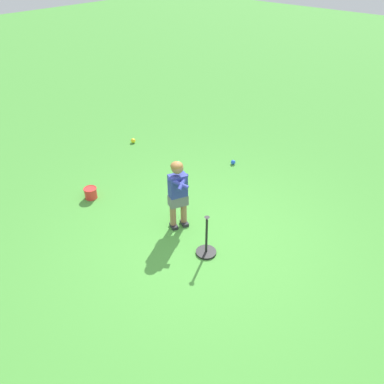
# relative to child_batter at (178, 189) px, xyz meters

# --- Properties ---
(ground_plane) EXTENTS (40.00, 40.00, 0.00)m
(ground_plane) POSITION_rel_child_batter_xyz_m (0.55, -0.00, -0.65)
(ground_plane) COLOR #479338
(child_batter) EXTENTS (0.52, 0.47, 1.08)m
(child_batter) POSITION_rel_child_batter_xyz_m (0.00, 0.00, 0.00)
(child_batter) COLOR #232328
(child_batter) RESTS_ON ground
(play_ball_midfield) EXTENTS (0.09, 0.09, 0.09)m
(play_ball_midfield) POSITION_rel_child_batter_xyz_m (-0.50, 2.02, -0.61)
(play_ball_midfield) COLOR blue
(play_ball_midfield) RESTS_ON ground
(play_ball_center_lawn) EXTENTS (0.10, 0.10, 0.10)m
(play_ball_center_lawn) POSITION_rel_child_batter_xyz_m (-2.59, 1.34, -0.60)
(play_ball_center_lawn) COLOR yellow
(play_ball_center_lawn) RESTS_ON ground
(batting_tee) EXTENTS (0.28, 0.28, 0.62)m
(batting_tee) POSITION_rel_child_batter_xyz_m (0.70, -0.19, -0.55)
(batting_tee) COLOR black
(batting_tee) RESTS_ON ground
(toy_bucket) EXTENTS (0.22, 0.22, 0.19)m
(toy_bucket) POSITION_rel_child_batter_xyz_m (-1.57, -0.45, -0.55)
(toy_bucket) COLOR red
(toy_bucket) RESTS_ON ground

